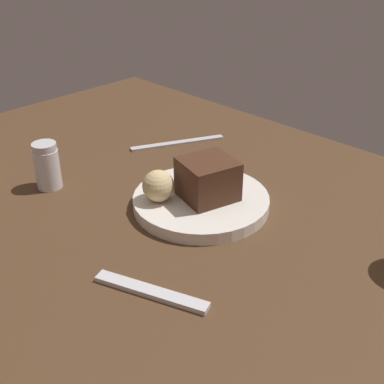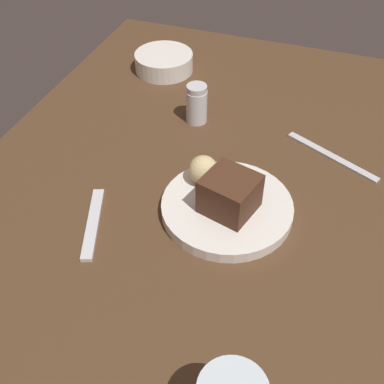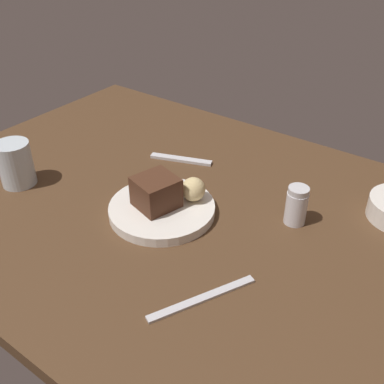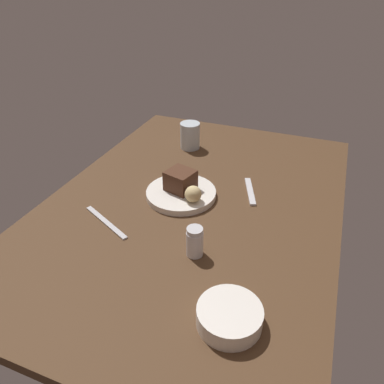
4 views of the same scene
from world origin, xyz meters
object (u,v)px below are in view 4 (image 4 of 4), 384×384
Objects in this scene: dessert_spoon at (250,191)px; butter_knife at (106,222)px; salt_shaker at (195,242)px; side_bowl at (229,316)px; water_glass at (190,136)px; chocolate_cake_slice at (180,180)px; bread_roll at (193,194)px; dessert_plate at (181,193)px.

butter_knife is at bearing -68.58° from dessert_spoon.
salt_shaker is 0.60× the size of side_bowl.
water_glass is at bearing -148.41° from dessert_spoon.
chocolate_cake_slice is at bearing -85.86° from dessert_spoon.
bread_roll reaches higher than butter_knife.
dessert_spoon is (-32.45, 6.00, -3.56)cm from salt_shaker.
salt_shaker reaches higher than side_bowl.
dessert_plate is 24.35cm from butter_knife.
side_bowl is (71.56, 36.66, -2.88)cm from water_glass.
salt_shaker is 0.53× the size of dessert_spoon.
chocolate_cake_slice is at bearing -128.48° from bread_roll.
bread_roll is 0.50× the size of water_glass.
dessert_plate reaches higher than butter_knife.
butter_knife is at bearing -33.23° from chocolate_cake_slice.
chocolate_cake_slice is 1.59× the size of bread_roll.
water_glass is at bearing 111.58° from butter_knife.
dessert_spoon is at bearing 114.52° from chocolate_cake_slice.
salt_shaker is 21.41cm from side_bowl.
chocolate_cake_slice is 48.41cm from side_bowl.
chocolate_cake_slice is 25.24cm from butter_knife.
side_bowl is (35.22, 21.33, -2.34)cm from bread_roll.
bread_roll reaches higher than dessert_spoon.
dessert_spoon is at bearing 67.92° from butter_knife.
butter_knife is (52.38, -4.16, -4.66)cm from water_glass.
water_glass reaches higher than salt_shaker.
bread_roll is 25.57cm from butter_knife.
water_glass reaches higher than dessert_spoon.
side_bowl is at bearing 27.12° from water_glass.
bread_roll is at bearing 54.77° from dessert_plate.
water_glass is (-55.15, -23.04, 1.01)cm from salt_shaker.
salt_shaker reaches higher than dessert_spoon.
dessert_plate is at bearing 16.97° from water_glass.
side_bowl is at bearing 34.31° from chocolate_cake_slice.
dessert_spoon is (22.70, 29.03, -4.56)cm from water_glass.
dessert_plate is at bearing -83.15° from dessert_spoon.
salt_shaker reaches higher than butter_knife.
water_glass is 52.75cm from butter_knife.
butter_knife is (29.68, -33.19, -0.10)cm from dessert_spoon.
water_glass is 0.75× the size of side_bowl.
butter_knife is (16.03, -19.49, -4.13)cm from bread_roll.
water_glass is 80.46cm from side_bowl.
bread_roll is at bearing -157.72° from salt_shaker.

